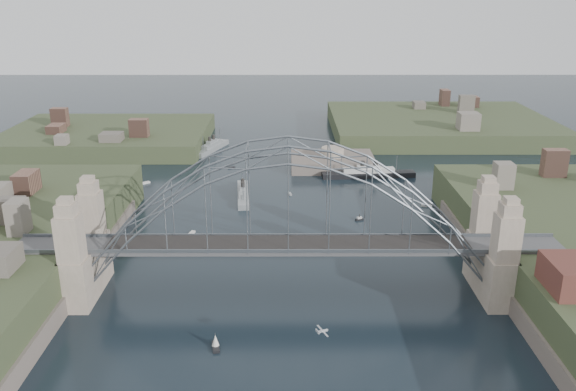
# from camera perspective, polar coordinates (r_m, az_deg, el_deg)

# --- Properties ---
(ground) EXTENTS (500.00, 500.00, 0.00)m
(ground) POSITION_cam_1_polar(r_m,az_deg,el_deg) (95.97, 0.02, -9.21)
(ground) COLOR black
(ground) RESTS_ON ground
(bridge) EXTENTS (84.00, 13.80, 24.60)m
(bridge) POSITION_cam_1_polar(r_m,az_deg,el_deg) (90.76, 0.02, -2.35)
(bridge) COLOR #49494C
(bridge) RESTS_ON ground
(headland_nw) EXTENTS (60.00, 45.00, 9.00)m
(headland_nw) POSITION_cam_1_polar(r_m,az_deg,el_deg) (192.97, -16.66, 4.85)
(headland_nw) COLOR #343F24
(headland_nw) RESTS_ON ground
(headland_ne) EXTENTS (70.00, 55.00, 9.50)m
(headland_ne) POSITION_cam_1_polar(r_m,az_deg,el_deg) (205.74, 14.10, 6.01)
(headland_ne) COLOR #343F24
(headland_ne) RESTS_ON ground
(fort_island) EXTENTS (22.00, 16.00, 9.40)m
(fort_island) POSITION_cam_1_polar(r_m,az_deg,el_deg) (161.58, 4.23, 2.60)
(fort_island) COLOR #5E534A
(fort_island) RESTS_ON ground
(naval_cruiser_near) EXTENTS (3.90, 18.10, 5.39)m
(naval_cruiser_near) POSITION_cam_1_polar(r_m,az_deg,el_deg) (137.97, -4.31, 0.18)
(naval_cruiser_near) COLOR gray
(naval_cruiser_near) RESTS_ON ground
(naval_cruiser_far) EXTENTS (8.50, 17.84, 6.10)m
(naval_cruiser_far) POSITION_cam_1_polar(r_m,az_deg,el_deg) (178.63, -7.25, 4.55)
(naval_cruiser_far) COLOR gray
(naval_cruiser_far) RESTS_ON ground
(ocean_liner) EXTENTS (23.85, 5.07, 5.81)m
(ocean_liner) POSITION_cam_1_polar(r_m,az_deg,el_deg) (153.55, 7.68, 2.07)
(ocean_liner) COLOR black
(ocean_liner) RESTS_ON ground
(aeroplane) EXTENTS (1.52, 2.58, 0.40)m
(aeroplane) POSITION_cam_1_polar(r_m,az_deg,el_deg) (72.19, 3.19, -12.77)
(aeroplane) COLOR #BABDC1
(small_boat_a) EXTENTS (1.34, 2.43, 0.45)m
(small_boat_a) POSITION_cam_1_polar(r_m,az_deg,el_deg) (118.73, -9.20, -3.60)
(small_boat_a) COLOR silver
(small_boat_a) RESTS_ON ground
(small_boat_b) EXTENTS (1.81, 1.24, 1.43)m
(small_boat_b) POSITION_cam_1_polar(r_m,az_deg,el_deg) (124.98, 6.81, -2.23)
(small_boat_b) COLOR silver
(small_boat_b) RESTS_ON ground
(small_boat_c) EXTENTS (1.37, 2.79, 2.38)m
(small_boat_c) POSITION_cam_1_polar(r_m,az_deg,el_deg) (82.81, -6.92, -13.75)
(small_boat_c) COLOR silver
(small_boat_c) RESTS_ON ground
(small_boat_d) EXTENTS (2.43, 1.22, 0.45)m
(small_boat_d) POSITION_cam_1_polar(r_m,az_deg,el_deg) (135.36, 13.06, -0.97)
(small_boat_d) COLOR silver
(small_boat_d) RESTS_ON ground
(small_boat_e) EXTENTS (2.91, 2.81, 0.45)m
(small_boat_e) POSITION_cam_1_polar(r_m,az_deg,el_deg) (151.30, -13.55, 1.14)
(small_boat_e) COLOR silver
(small_boat_e) RESTS_ON ground
(small_boat_f) EXTENTS (0.90, 1.80, 0.45)m
(small_boat_f) POSITION_cam_1_polar(r_m,az_deg,el_deg) (139.30, 0.20, 0.13)
(small_boat_f) COLOR silver
(small_boat_f) RESTS_ON ground
(small_boat_h) EXTENTS (2.00, 1.41, 0.45)m
(small_boat_h) POSITION_cam_1_polar(r_m,az_deg,el_deg) (160.82, -5.39, 2.67)
(small_boat_h) COLOR silver
(small_boat_h) RESTS_ON ground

